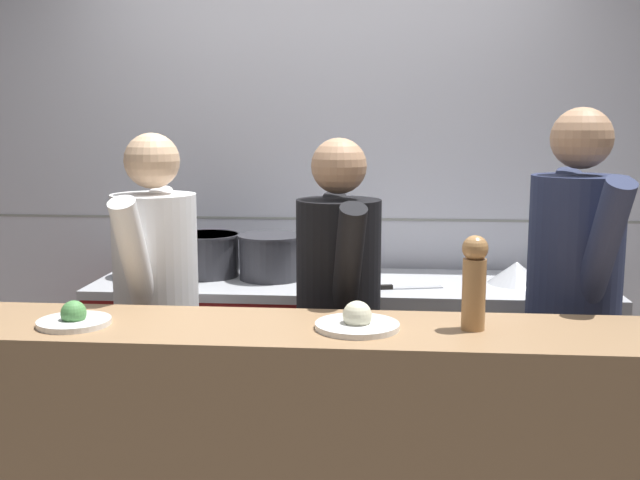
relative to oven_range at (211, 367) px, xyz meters
The scene contains 14 objects.
wall_back_tiled 1.07m from the oven_range, 37.91° to the left, with size 8.00×0.06×2.60m.
oven_range is the anchor object (origin of this frame).
prep_counter 1.21m from the oven_range, ahead, with size 1.35×0.65×0.90m.
stock_pot 0.64m from the oven_range, behind, with size 0.25×0.25×0.19m.
sauce_pot 0.56m from the oven_range, 111.22° to the left, with size 0.32×0.32×0.21m.
braising_pot 0.64m from the oven_range, ahead, with size 0.32×0.32×0.21m.
mixing_bowl_steel 1.54m from the oven_range, ahead, with size 0.26×0.26×0.10m.
chefs_knife 1.03m from the oven_range, ahead, with size 0.34×0.10×0.02m.
plated_dish_main 1.39m from the oven_range, 95.75° to the right, with size 0.23×0.23×0.08m.
plated_dish_appetiser 1.55m from the oven_range, 58.07° to the right, with size 0.26×0.26×0.09m.
pepper_mill 1.79m from the oven_range, 47.06° to the right, with size 0.08×0.08×0.29m.
chef_head_cook 0.81m from the oven_range, 93.81° to the right, with size 0.34×0.70×1.61m.
chef_sous 1.04m from the oven_range, 45.07° to the right, with size 0.39×0.69×1.59m.
chef_line 1.75m from the oven_range, 22.77° to the right, with size 0.40×0.75×1.70m.
Camera 1 is at (0.33, -2.43, 1.65)m, focal length 42.00 mm.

